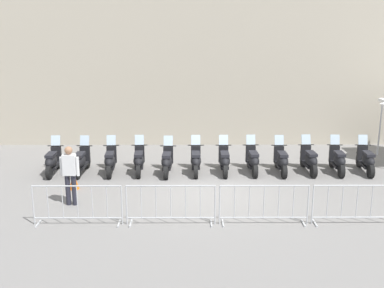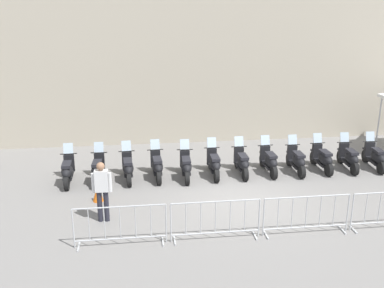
% 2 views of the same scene
% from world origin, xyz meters
% --- Properties ---
extents(ground_plane, '(120.00, 120.00, 0.00)m').
position_xyz_m(ground_plane, '(0.00, 0.00, 0.00)').
color(ground_plane, slate).
extents(motorcycle_0, '(0.56, 1.72, 1.24)m').
position_xyz_m(motorcycle_0, '(-5.36, 2.07, 0.45)').
color(motorcycle_0, black).
rests_on(motorcycle_0, ground).
extents(motorcycle_1, '(0.56, 1.73, 1.24)m').
position_xyz_m(motorcycle_1, '(-4.38, 2.03, 0.45)').
color(motorcycle_1, black).
rests_on(motorcycle_1, ground).
extents(motorcycle_2, '(0.56, 1.72, 1.24)m').
position_xyz_m(motorcycle_2, '(-3.38, 2.03, 0.45)').
color(motorcycle_2, black).
rests_on(motorcycle_2, ground).
extents(motorcycle_3, '(0.56, 1.72, 1.24)m').
position_xyz_m(motorcycle_3, '(-2.39, 2.03, 0.45)').
color(motorcycle_3, black).
rests_on(motorcycle_3, ground).
extents(motorcycle_4, '(0.56, 1.73, 1.24)m').
position_xyz_m(motorcycle_4, '(-1.42, 1.87, 0.45)').
color(motorcycle_4, black).
rests_on(motorcycle_4, ground).
extents(motorcycle_5, '(0.56, 1.72, 1.24)m').
position_xyz_m(motorcycle_5, '(-0.42, 1.93, 0.45)').
color(motorcycle_5, black).
rests_on(motorcycle_5, ground).
extents(motorcycle_6, '(0.56, 1.72, 1.24)m').
position_xyz_m(motorcycle_6, '(0.57, 1.90, 0.45)').
color(motorcycle_6, black).
rests_on(motorcycle_6, ground).
extents(motorcycle_7, '(0.56, 1.72, 1.24)m').
position_xyz_m(motorcycle_7, '(1.56, 1.89, 0.45)').
color(motorcycle_7, black).
rests_on(motorcycle_7, ground).
extents(motorcycle_8, '(0.56, 1.72, 1.24)m').
position_xyz_m(motorcycle_8, '(2.54, 1.80, 0.45)').
color(motorcycle_8, black).
rests_on(motorcycle_8, ground).
extents(motorcycle_9, '(0.56, 1.72, 1.24)m').
position_xyz_m(motorcycle_9, '(3.54, 1.83, 0.45)').
color(motorcycle_9, black).
rests_on(motorcycle_9, ground).
extents(motorcycle_10, '(0.56, 1.73, 1.24)m').
position_xyz_m(motorcycle_10, '(4.52, 1.77, 0.45)').
color(motorcycle_10, black).
rests_on(motorcycle_10, ground).
extents(motorcycle_11, '(0.56, 1.73, 1.24)m').
position_xyz_m(motorcycle_11, '(5.51, 1.72, 0.45)').
color(motorcycle_11, black).
rests_on(motorcycle_11, ground).
extents(barrier_segment_0, '(2.31, 0.52, 1.07)m').
position_xyz_m(barrier_segment_0, '(-3.68, -2.22, 0.53)').
color(barrier_segment_0, '#B2B5B7').
rests_on(barrier_segment_0, ground).
extents(barrier_segment_1, '(2.31, 0.52, 1.07)m').
position_xyz_m(barrier_segment_1, '(-1.28, -2.31, 0.53)').
color(barrier_segment_1, '#B2B5B7').
rests_on(barrier_segment_1, ground).
extents(barrier_segment_2, '(2.31, 0.52, 1.07)m').
position_xyz_m(barrier_segment_2, '(1.11, -2.40, 0.53)').
color(barrier_segment_2, '#B2B5B7').
rests_on(barrier_segment_2, ground).
extents(barrier_segment_3, '(2.31, 0.52, 1.07)m').
position_xyz_m(barrier_segment_3, '(3.50, -2.49, 0.53)').
color(barrier_segment_3, '#B2B5B7').
rests_on(barrier_segment_3, ground).
extents(officer_near_row_end, '(0.55, 0.24, 1.73)m').
position_xyz_m(officer_near_row_end, '(-4.13, -0.83, 0.98)').
color(officer_near_row_end, '#23232D').
rests_on(officer_near_row_end, ground).
extents(traffic_cone, '(0.32, 0.32, 0.55)m').
position_xyz_m(traffic_cone, '(-4.34, 0.50, 0.28)').
color(traffic_cone, orange).
rests_on(traffic_cone, ground).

